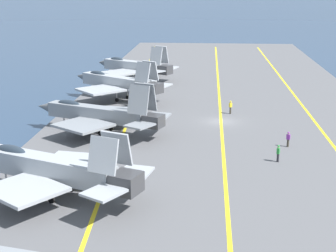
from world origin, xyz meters
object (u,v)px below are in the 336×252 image
Objects in this scene: parked_jet_fourth at (118,82)px; crew_yellow_vest at (230,107)px; crew_green_vest at (278,153)px; parked_jet_second at (51,168)px; parked_jet_third at (99,114)px; parked_jet_fifth at (134,66)px; crew_purple_vest at (288,139)px.

crew_yellow_vest is at bearing -113.38° from parked_jet_fourth.
crew_yellow_vest reaches higher than crew_green_vest.
crew_green_vest is 19.43m from crew_yellow_vest.
parked_jet_second is 1.06× the size of parked_jet_fourth.
crew_yellow_vest is at bearing -57.54° from parked_jet_third.
parked_jet_third is at bearing -0.45° from parked_jet_second.
parked_jet_fourth is 1.02× the size of parked_jet_fifth.
parked_jet_third is at bearing 122.46° from crew_yellow_vest.
parked_jet_fifth is 9.38× the size of crew_purple_vest.
parked_jet_second is at bearing 116.32° from crew_green_vest.
crew_green_vest reaches higher than crew_purple_vest.
parked_jet_fourth is at bearing 46.60° from crew_purple_vest.
parked_jet_fourth reaches higher than parked_jet_third.
crew_purple_vest is 15.14m from crew_yellow_vest.
parked_jet_fifth reaches higher than parked_jet_fourth.
crew_purple_vest is at bearing -157.73° from crew_yellow_vest.
parked_jet_second reaches higher than crew_green_vest.
parked_jet_second is 1.00× the size of parked_jet_third.
crew_green_vest is at bearing -63.68° from parked_jet_second.
parked_jet_fourth is 30.97m from crew_purple_vest.
crew_purple_vest is (14.92, -21.77, -1.50)m from parked_jet_second.
parked_jet_fourth is at bearing 38.37° from crew_green_vest.
parked_jet_second is 9.50× the size of crew_yellow_vest.
parked_jet_third is 9.87× the size of crew_green_vest.
crew_purple_vest is at bearing -55.58° from parked_jet_second.
parked_jet_third reaches higher than parked_jet_second.
parked_jet_third reaches higher than crew_green_vest.
parked_jet_second is 1.09× the size of parked_jet_fifth.
parked_jet_fifth is 43.71m from crew_purple_vest.
crew_green_vest is at bearing -114.06° from parked_jet_third.
parked_jet_fourth reaches higher than crew_purple_vest.
parked_jet_fifth is at bearing 35.16° from crew_yellow_vest.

